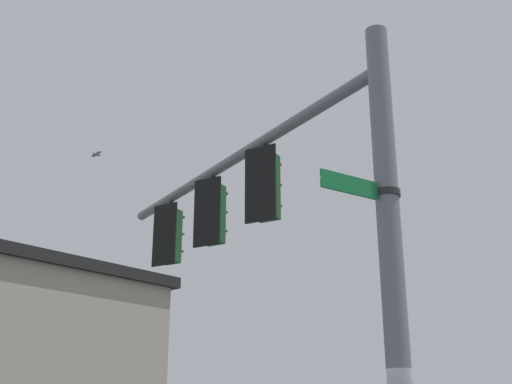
{
  "coord_description": "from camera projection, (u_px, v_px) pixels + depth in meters",
  "views": [
    {
      "loc": [
        2.62,
        -7.55,
        1.78
      ],
      "look_at": [
        -2.6,
        1.29,
        5.45
      ],
      "focal_mm": 48.32,
      "sensor_mm": 36.0,
      "label": 1
    }
  ],
  "objects": [
    {
      "name": "bird_flying",
      "position": [
        97.0,
        154.0,
        15.83
      ],
      "size": [
        0.38,
        0.23,
        0.07
      ],
      "color": "gray"
    },
    {
      "name": "mast_arm",
      "position": [
        231.0,
        161.0,
        11.81
      ],
      "size": [
        6.72,
        3.45,
        0.18
      ],
      "primitive_type": "cylinder",
      "rotation": [
        0.0,
        1.57,
        2.68
      ],
      "color": "slate"
    },
    {
      "name": "signal_pole",
      "position": [
        393.0,
        287.0,
        7.93
      ],
      "size": [
        0.29,
        0.29,
        6.85
      ],
      "primitive_type": "cylinder",
      "color": "slate",
      "rests_on": "ground"
    },
    {
      "name": "street_name_sign",
      "position": [
        372.0,
        190.0,
        8.19
      ],
      "size": [
        0.63,
        1.08,
        0.22
      ],
      "color": "#147238"
    },
    {
      "name": "traffic_light_mid_inner",
      "position": [
        213.0,
        214.0,
        12.02
      ],
      "size": [
        0.54,
        0.49,
        1.31
      ],
      "color": "black"
    },
    {
      "name": "traffic_light_mid_outer",
      "position": [
        171.0,
        236.0,
        13.34
      ],
      "size": [
        0.54,
        0.49,
        1.31
      ],
      "color": "black"
    },
    {
      "name": "traffic_light_nearest_pole",
      "position": [
        267.0,
        187.0,
        10.7
      ],
      "size": [
        0.54,
        0.49,
        1.31
      ],
      "color": "black"
    }
  ]
}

